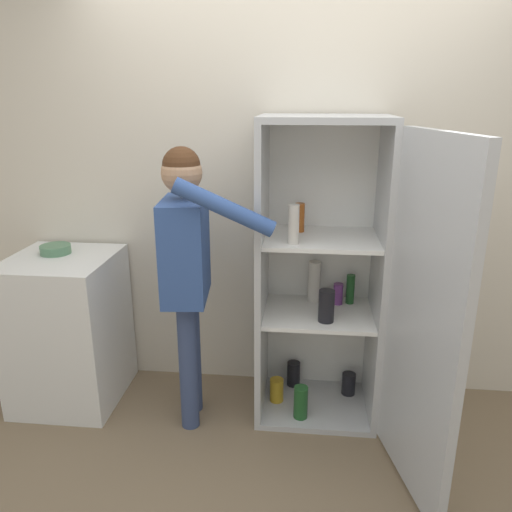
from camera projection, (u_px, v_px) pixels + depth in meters
name	position (u px, v px, depth m)	size (l,w,h in m)	color
ground_plane	(282.00, 480.00, 2.51)	(12.00, 12.00, 0.00)	#7A664C
wall_back	(294.00, 194.00, 3.05)	(7.00, 0.06, 2.55)	beige
refrigerator	(340.00, 284.00, 2.74)	(0.90, 1.23, 1.75)	#B7BABC
person	(187.00, 255.00, 2.70)	(0.64, 0.54, 1.60)	#384770
counter	(68.00, 329.00, 3.09)	(0.61, 0.63, 0.94)	white
bowl	(56.00, 249.00, 3.01)	(0.18, 0.18, 0.05)	#517F5B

